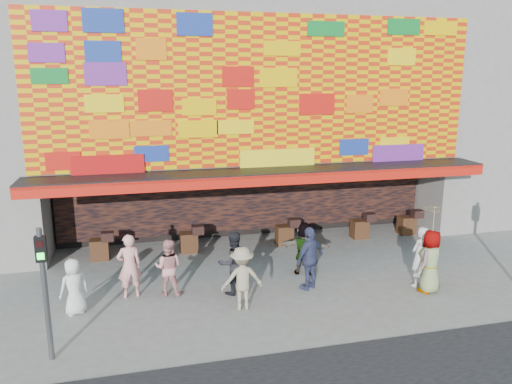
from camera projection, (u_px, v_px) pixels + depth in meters
ground at (299, 300)px, 13.80m from camera, size 90.00×90.00×0.00m
shop_building at (237, 96)px, 20.33m from camera, size 15.20×9.40×10.00m
neighbor_right at (512, 77)px, 23.05m from camera, size 11.00×8.00×12.00m
signal_left at (44, 280)px, 10.49m from camera, size 0.22×0.20×3.00m
ped_a at (74, 287)px, 12.84m from camera, size 0.87×0.74×1.50m
ped_b at (129, 266)px, 13.80m from camera, size 0.73×0.54×1.83m
ped_c at (233, 263)px, 14.03m from camera, size 1.01×0.85×1.83m
ped_d at (242, 278)px, 13.11m from camera, size 1.12×0.66×1.71m
ped_e at (310, 258)px, 14.33m from camera, size 1.17×0.95×1.87m
ped_f at (304, 248)px, 15.45m from camera, size 1.60×1.11×1.66m
ped_g at (431, 261)px, 14.13m from camera, size 1.06×0.93×1.83m
ped_h at (420, 257)px, 14.55m from camera, size 0.77×0.65×1.80m
ped_i at (168, 267)px, 13.97m from camera, size 0.95×0.84×1.62m
parasol at (434, 220)px, 13.86m from camera, size 1.03×1.04×1.80m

